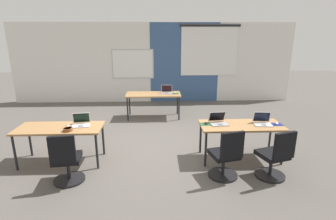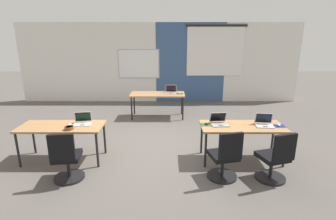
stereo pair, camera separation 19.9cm
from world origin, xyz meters
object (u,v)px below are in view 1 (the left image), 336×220
object	(u,v)px
chair_near_left_inner	(67,163)
mouse_far_right	(175,93)
mouse_near_right_inner	(206,123)
snack_bowl	(68,129)
laptop_near_right_inner	(218,121)
mouse_near_left_inner	(68,126)
laptop_far_right	(167,91)
laptop_near_right_end	(263,122)
laptop_near_left_inner	(81,123)
desk_near_right	(241,127)
chair_near_right_inner	(226,158)
chair_near_right_end	(275,159)
desk_far_center	(153,96)
desk_near_left	(60,130)
mouse_near_right_end	(277,123)

from	to	relation	value
chair_near_left_inner	mouse_far_right	bearing A→B (deg)	-126.90
mouse_near_right_inner	snack_bowl	distance (m)	2.59
laptop_near_right_inner	mouse_near_left_inner	bearing A→B (deg)	175.30
laptop_near_right_inner	mouse_far_right	size ratio (longest dim) A/B	3.52
laptop_far_right	mouse_far_right	world-z (taller)	laptop_far_right
laptop_near_right_end	mouse_near_right_inner	bearing A→B (deg)	-175.78
laptop_near_left_inner	mouse_near_right_inner	bearing A→B (deg)	-9.00
mouse_far_right	snack_bowl	bearing A→B (deg)	-125.70
desk_near_right	chair_near_right_inner	distance (m)	0.92
desk_near_right	chair_near_right_end	size ratio (longest dim) A/B	1.74
chair_near_right_inner	laptop_far_right	xyz separation A→B (m)	(-0.88, 3.61, 0.39)
chair_near_right_inner	mouse_near_left_inner	world-z (taller)	chair_near_right_inner
snack_bowl	laptop_near_right_inner	bearing A→B (deg)	5.70
desk_far_center	laptop_near_right_inner	world-z (taller)	laptop_near_right_inner
chair_near_right_end	snack_bowl	xyz separation A→B (m)	(-3.63, 0.58, 0.38)
snack_bowl	desk_far_center	bearing A→B (deg)	63.23
laptop_near_right_inner	mouse_near_right_inner	xyz separation A→B (m)	(-0.25, -0.02, -0.03)
desk_far_center	chair_near_left_inner	world-z (taller)	chair_near_left_inner
chair_near_right_inner	laptop_far_right	distance (m)	3.73
chair_near_left_inner	chair_near_right_inner	bearing A→B (deg)	173.78
mouse_far_right	laptop_near_right_end	size ratio (longest dim) A/B	0.28
mouse_near_left_inner	mouse_far_right	bearing A→B (deg)	51.16
mouse_near_right_inner	mouse_far_right	bearing A→B (deg)	98.67
laptop_near_left_inner	chair_near_left_inner	xyz separation A→B (m)	(-0.04, -0.87, -0.39)
laptop_near_left_inner	snack_bowl	size ratio (longest dim) A/B	2.07
desk_near_left	chair_near_right_end	distance (m)	3.95
mouse_near_right_end	desk_near_right	bearing A→B (deg)	178.18
mouse_far_right	mouse_near_right_end	xyz separation A→B (m)	(1.80, -2.82, 0.00)
chair_near_left_inner	laptop_far_right	bearing A→B (deg)	-123.38
desk_near_left	laptop_far_right	size ratio (longest dim) A/B	4.57
desk_far_center	chair_near_left_inner	distance (m)	3.86
laptop_near_right_inner	laptop_near_right_end	size ratio (longest dim) A/B	0.99
laptop_far_right	desk_near_right	bearing A→B (deg)	-60.39
mouse_far_right	chair_near_left_inner	distance (m)	4.14
desk_far_center	chair_near_left_inner	xyz separation A→B (m)	(-1.40, -3.58, -0.28)
mouse_far_right	laptop_near_right_end	world-z (taller)	laptop_near_right_end
snack_bowl	chair_near_right_inner	bearing A→B (deg)	-10.62
chair_near_right_inner	snack_bowl	size ratio (longest dim) A/B	5.18
mouse_far_right	mouse_near_left_inner	distance (m)	3.56
desk_near_right	desk_far_center	world-z (taller)	same
chair_near_right_inner	laptop_near_right_end	size ratio (longest dim) A/B	2.54
desk_near_left	mouse_far_right	size ratio (longest dim) A/B	15.65
laptop_near_right_inner	mouse_near_right_inner	world-z (taller)	laptop_near_right_inner
chair_near_left_inner	snack_bowl	distance (m)	0.69
mouse_near_right_inner	laptop_far_right	size ratio (longest dim) A/B	0.32
desk_near_right	mouse_near_right_inner	distance (m)	0.70
laptop_near_right_inner	snack_bowl	size ratio (longest dim) A/B	2.03
desk_near_left	laptop_near_left_inner	bearing A→B (deg)	13.56
mouse_near_right_inner	mouse_near_left_inner	distance (m)	2.65
mouse_near_right_inner	mouse_near_right_end	size ratio (longest dim) A/B	1.06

